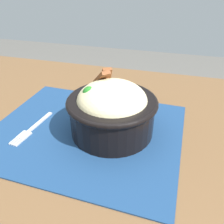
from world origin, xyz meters
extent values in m
cube|color=brown|center=(0.00, 0.00, 0.71)|extent=(1.27, 0.83, 0.03)
cylinder|color=brown|center=(0.57, -0.36, 0.35)|extent=(0.04, 0.04, 0.70)
cube|color=navy|center=(0.01, -0.02, 0.73)|extent=(0.43, 0.36, 0.00)
cylinder|color=black|center=(-0.05, -0.03, 0.77)|extent=(0.18, 0.18, 0.08)
torus|color=black|center=(-0.05, -0.03, 0.80)|extent=(0.19, 0.19, 0.01)
ellipsoid|color=beige|center=(-0.05, -0.03, 0.81)|extent=(0.15, 0.15, 0.08)
sphere|color=#217122|center=(-0.01, -0.01, 0.83)|extent=(0.03, 0.03, 0.03)
sphere|color=#217122|center=(-0.06, 0.00, 0.83)|extent=(0.03, 0.03, 0.03)
cylinder|color=orange|center=(-0.03, -0.04, 0.83)|extent=(0.04, 0.03, 0.01)
cylinder|color=orange|center=(-0.09, -0.05, 0.83)|extent=(0.01, 0.03, 0.01)
cube|color=brown|center=(-0.02, -0.07, 0.84)|extent=(0.03, 0.04, 0.05)
cube|color=brown|center=(-0.02, -0.06, 0.84)|extent=(0.05, 0.05, 0.05)
cube|color=#B9B9B9|center=(0.13, -0.02, 0.73)|extent=(0.02, 0.08, 0.00)
cube|color=#B9B9B9|center=(0.13, 0.02, 0.73)|extent=(0.01, 0.01, 0.00)
cube|color=#B9B9B9|center=(0.13, 0.04, 0.73)|extent=(0.02, 0.03, 0.00)
cube|color=#B9B9B9|center=(0.14, 0.07, 0.73)|extent=(0.01, 0.02, 0.00)
cube|color=#B9B9B9|center=(0.14, 0.07, 0.73)|extent=(0.01, 0.02, 0.00)
cube|color=#B9B9B9|center=(0.13, 0.07, 0.73)|extent=(0.01, 0.02, 0.00)
cube|color=#B9B9B9|center=(0.13, 0.07, 0.73)|extent=(0.01, 0.02, 0.00)
camera|label=1|loc=(-0.16, 0.38, 1.04)|focal=37.19mm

